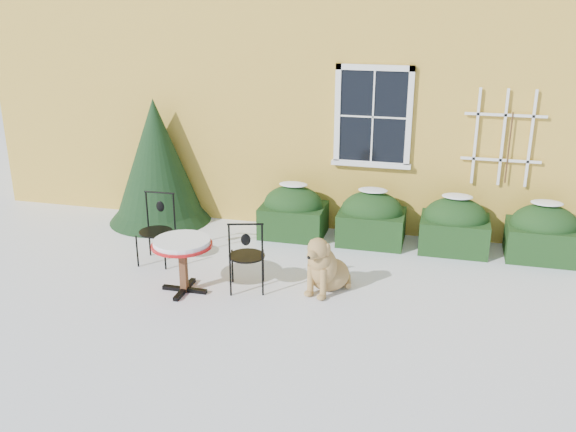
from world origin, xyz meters
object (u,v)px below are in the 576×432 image
(evergreen_shrub, at_px, (158,173))
(patio_chair_near, at_px, (247,255))
(patio_chair_far, at_px, (157,229))
(bistro_table, at_px, (182,248))
(dog, at_px, (325,268))

(evergreen_shrub, xyz_separation_m, patio_chair_near, (2.35, -2.29, -0.35))
(patio_chair_far, bearing_deg, evergreen_shrub, 112.33)
(evergreen_shrub, distance_m, bistro_table, 2.98)
(bistro_table, bearing_deg, patio_chair_far, 132.01)
(evergreen_shrub, distance_m, dog, 4.00)
(bistro_table, distance_m, patio_chair_far, 1.17)
(bistro_table, distance_m, dog, 1.93)
(bistro_table, xyz_separation_m, patio_chair_near, (0.82, 0.26, -0.11))
(patio_chair_near, height_order, patio_chair_far, patio_chair_far)
(evergreen_shrub, xyz_separation_m, bistro_table, (1.53, -2.55, -0.24))
(patio_chair_near, relative_size, patio_chair_far, 0.99)
(evergreen_shrub, bearing_deg, patio_chair_near, -44.37)
(evergreen_shrub, height_order, dog, evergreen_shrub)
(evergreen_shrub, relative_size, patio_chair_far, 2.07)
(patio_chair_near, height_order, dog, patio_chair_near)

